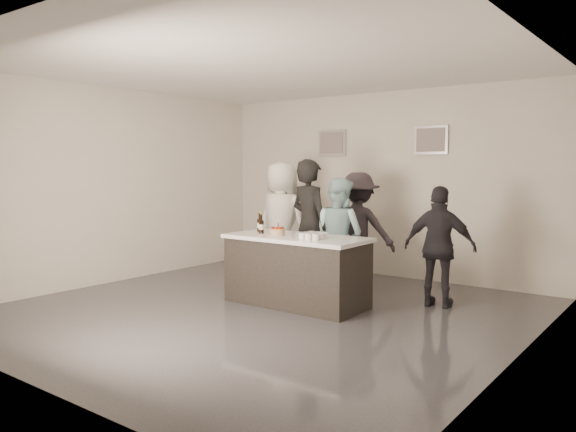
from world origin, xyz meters
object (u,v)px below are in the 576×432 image
(beer_bottle_a, at_px, (260,222))
(person_guest_back, at_px, (358,230))
(bar_counter, at_px, (296,270))
(cake, at_px, (277,232))
(person_guest_right, at_px, (440,247))
(person_main_black, at_px, (310,226))
(person_guest_left, at_px, (282,221))
(beer_bottle_b, at_px, (261,224))
(person_main_blue, at_px, (339,236))

(beer_bottle_a, distance_m, person_guest_back, 1.58)
(bar_counter, relative_size, cake, 9.54)
(person_guest_right, distance_m, person_guest_back, 1.52)
(person_main_black, height_order, person_guest_left, person_main_black)
(beer_bottle_b, height_order, person_guest_back, person_guest_back)
(cake, height_order, beer_bottle_a, beer_bottle_a)
(beer_bottle_b, bearing_deg, cake, -6.73)
(person_main_black, bearing_deg, bar_counter, 127.42)
(person_main_black, bearing_deg, person_guest_left, -13.01)
(beer_bottle_b, distance_m, person_main_black, 0.85)
(beer_bottle_a, relative_size, beer_bottle_b, 1.00)
(bar_counter, height_order, person_guest_right, person_guest_right)
(person_main_black, distance_m, person_guest_back, 0.80)
(bar_counter, xyz_separation_m, person_guest_back, (0.06, 1.47, 0.40))
(beer_bottle_a, xyz_separation_m, person_guest_back, (0.76, 1.37, -0.18))
(person_main_blue, bearing_deg, person_guest_right, -165.45)
(person_main_blue, bearing_deg, cake, 82.64)
(cake, xyz_separation_m, person_main_blue, (0.32, 1.00, -0.12))
(cake, bearing_deg, beer_bottle_a, 158.34)
(beer_bottle_b, distance_m, person_main_blue, 1.17)
(bar_counter, xyz_separation_m, person_guest_right, (1.52, 1.02, 0.32))
(person_main_black, distance_m, person_guest_left, 0.95)
(beer_bottle_a, bearing_deg, bar_counter, -7.84)
(person_guest_left, xyz_separation_m, person_guest_right, (2.69, -0.19, -0.16))
(person_guest_left, bearing_deg, bar_counter, 136.50)
(bar_counter, height_order, beer_bottle_b, beer_bottle_b)
(person_guest_left, bearing_deg, person_guest_back, -165.70)
(person_main_black, bearing_deg, beer_bottle_b, 89.47)
(beer_bottle_b, distance_m, person_guest_right, 2.34)
(beer_bottle_b, distance_m, person_guest_left, 1.41)
(bar_counter, height_order, beer_bottle_a, beer_bottle_a)
(beer_bottle_a, xyz_separation_m, person_main_black, (0.37, 0.68, -0.08))
(person_guest_left, xyz_separation_m, person_guest_back, (1.23, 0.26, -0.08))
(person_guest_right, xyz_separation_m, person_guest_back, (-1.45, 0.45, 0.08))
(person_main_blue, bearing_deg, person_main_black, 30.23)
(bar_counter, bearing_deg, beer_bottle_a, 172.16)
(person_guest_right, bearing_deg, person_guest_back, -25.08)
(person_main_blue, relative_size, person_guest_back, 0.96)
(beer_bottle_a, xyz_separation_m, person_guest_left, (-0.47, 1.11, -0.10))
(person_main_black, bearing_deg, person_guest_right, -157.97)
(person_main_black, height_order, person_guest_right, person_main_black)
(person_main_blue, xyz_separation_m, person_guest_back, (-0.01, 0.55, 0.04))
(person_main_blue, distance_m, person_guest_right, 1.44)
(beer_bottle_a, distance_m, person_main_black, 0.77)
(bar_counter, height_order, person_guest_left, person_guest_left)
(person_guest_right, bearing_deg, beer_bottle_b, 19.47)
(cake, xyz_separation_m, beer_bottle_a, (-0.45, 0.18, 0.09))
(beer_bottle_a, relative_size, person_main_black, 0.14)
(beer_bottle_a, relative_size, person_main_blue, 0.16)
(bar_counter, bearing_deg, person_main_black, 112.98)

